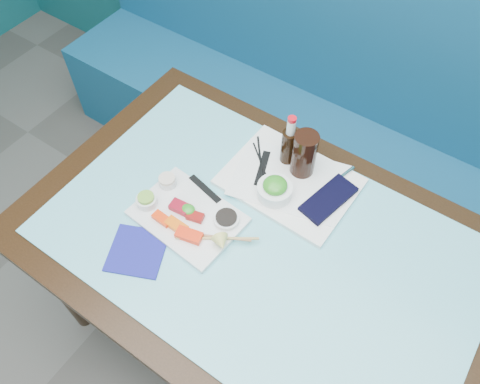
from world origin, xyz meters
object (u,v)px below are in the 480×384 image
Objects in this scene: seaweed_bowl at (275,191)px; cola_bottle_body at (288,148)px; sashimi_plate at (188,217)px; dining_table at (261,255)px; blue_napkin at (137,251)px; serving_tray at (289,182)px; cola_glass at (304,154)px; booth_bench at (362,146)px.

seaweed_bowl is 0.77× the size of cola_bottle_body.
seaweed_bowl reaches higher than sashimi_plate.
dining_table is 9.16× the size of blue_napkin.
seaweed_bowl reaches higher than blue_napkin.
seaweed_bowl is (-0.05, 0.15, 0.13)m from dining_table.
cola_glass is (0.01, 0.05, 0.09)m from serving_tray.
serving_tray is at bearing 82.41° from seaweed_bowl.
sashimi_plate is 0.27m from seaweed_bowl.
cola_glass is 1.02× the size of blue_napkin.
dining_table is at bearing -77.90° from serving_tray.
blue_napkin is at bearing -139.70° from dining_table.
cola_glass reaches higher than dining_table.
sashimi_plate is at bearing -110.59° from cola_bottle_body.
cola_bottle_body is at bearing 169.20° from cola_glass.
booth_bench reaches higher than blue_napkin.
sashimi_plate is 1.98× the size of cola_glass.
cola_glass is at bearing 96.45° from dining_table.
cola_bottle_body is at bearing 128.50° from serving_tray.
serving_tray is 2.84× the size of cola_bottle_body.
cola_glass is (0.02, 0.13, 0.06)m from seaweed_bowl.
seaweed_bowl is 0.14m from cola_glass.
cola_bottle_body is (-0.09, 0.29, 0.16)m from dining_table.
sashimi_plate is (-0.22, -0.06, 0.10)m from dining_table.
serving_tray is at bearing -93.83° from booth_bench.
sashimi_plate is 0.18m from blue_napkin.
booth_bench is 0.72m from cola_bottle_body.
dining_table is at bearing -90.00° from booth_bench.
cola_glass reaches higher than serving_tray.
cola_bottle_body is (0.13, 0.35, 0.06)m from sashimi_plate.
cola_glass is at bearing 81.26° from serving_tray.
dining_table is (0.00, -0.84, 0.29)m from booth_bench.
booth_bench is 0.74m from cola_glass.
dining_table is at bearing -83.55° from cola_glass.
sashimi_plate is at bearing -103.88° from booth_bench.
booth_bench is at bearing 80.60° from sashimi_plate.
cola_bottle_body reaches higher than dining_table.
cola_bottle_body reaches higher than sashimi_plate.
seaweed_bowl is at bearing 59.79° from blue_napkin.
cola_bottle_body is at bearing 73.89° from sashimi_plate.
sashimi_plate reaches higher than blue_napkin.
cola_bottle_body is (-0.09, -0.55, 0.45)m from booth_bench.
sashimi_plate is 0.33m from serving_tray.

